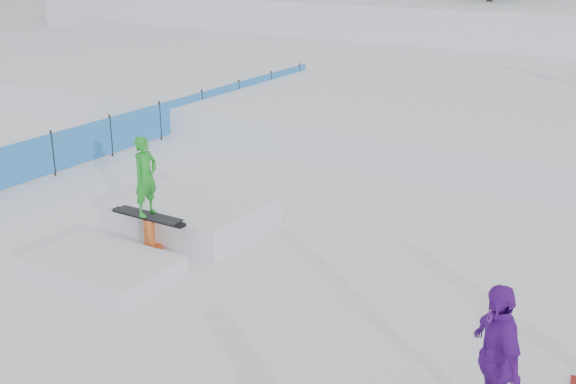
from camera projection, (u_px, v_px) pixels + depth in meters
The scene contains 5 objects.
ground at pixel (198, 285), 11.71m from camera, with size 120.00×120.00×0.00m, color white.
snow_midrise at pixel (491, 93), 24.45m from camera, with size 50.00×18.00×0.80m, color white.
safety_fence at pixel (160, 121), 20.05m from camera, with size 0.05×16.00×1.10m.
spectator_purple at pixel (495, 358), 8.02m from camera, with size 1.06×0.44×1.81m, color #671AA6.
jib_rail_feature at pixel (171, 224), 13.41m from camera, with size 2.60×4.40×2.11m.
Camera 1 is at (6.77, -8.22, 5.30)m, focal length 45.00 mm.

